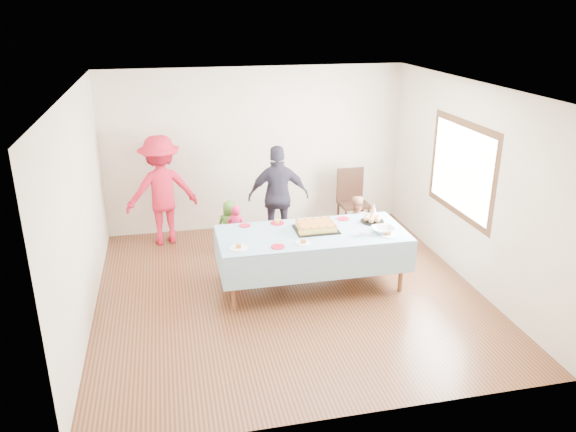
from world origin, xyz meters
name	(u,v)px	position (x,y,z in m)	size (l,w,h in m)	color
ground	(288,291)	(0.00, 0.00, 0.00)	(5.00, 5.00, 0.00)	#482714
room_walls	(293,164)	(0.05, 0.00, 1.77)	(5.04, 5.04, 2.72)	beige
party_table	(312,236)	(0.35, 0.12, 0.72)	(2.50, 1.10, 0.78)	brown
birthday_cake	(316,227)	(0.42, 0.20, 0.83)	(0.57, 0.44, 0.10)	black
rolls_tray	(372,219)	(1.26, 0.31, 0.82)	(0.33, 0.33, 0.10)	black
punch_bowl	(383,230)	(1.27, -0.08, 0.82)	(0.29, 0.29, 0.07)	silver
party_hat	(374,209)	(1.38, 0.57, 0.87)	(0.10, 0.10, 0.17)	silver
fork_pile	(361,233)	(0.96, -0.11, 0.81)	(0.24, 0.18, 0.07)	white
plate_red_far_a	(245,225)	(-0.49, 0.55, 0.79)	(0.16, 0.16, 0.01)	red
plate_red_far_b	(277,223)	(-0.04, 0.54, 0.79)	(0.19, 0.19, 0.01)	red
plate_red_far_c	(305,223)	(0.34, 0.47, 0.79)	(0.18, 0.18, 0.01)	red
plate_red_far_d	(343,219)	(0.90, 0.51, 0.79)	(0.17, 0.17, 0.01)	red
plate_red_near	(278,247)	(-0.19, -0.25, 0.79)	(0.17, 0.17, 0.01)	red
plate_white_left	(239,248)	(-0.68, -0.19, 0.79)	(0.23, 0.23, 0.01)	white
plate_white_mid	(303,243)	(0.15, -0.21, 0.79)	(0.20, 0.20, 0.01)	white
plate_white_right	(388,235)	(1.29, -0.20, 0.79)	(0.21, 0.21, 0.01)	white
dining_chair	(352,197)	(1.52, 1.93, 0.59)	(0.47, 0.47, 1.06)	black
toddler_left	(237,230)	(-0.51, 1.33, 0.40)	(0.29, 0.19, 0.81)	#E01C57
toddler_mid	(230,226)	(-0.59, 1.51, 0.41)	(0.40, 0.26, 0.82)	#417426
toddler_right	(355,225)	(1.26, 0.98, 0.47)	(0.46, 0.36, 0.94)	tan
adult_left	(162,190)	(-1.58, 2.08, 0.88)	(1.13, 0.65, 1.75)	red
adult_right	(278,196)	(0.19, 1.59, 0.81)	(0.95, 0.40, 1.62)	#2F2C3D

